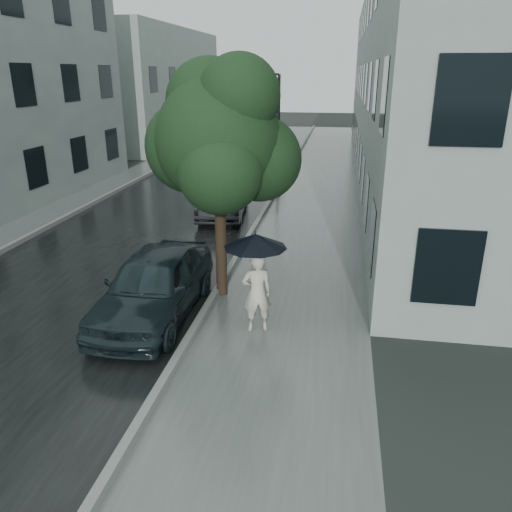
% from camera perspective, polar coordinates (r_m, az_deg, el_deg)
% --- Properties ---
extents(ground, '(120.00, 120.00, 0.00)m').
position_cam_1_polar(ground, '(9.32, 0.67, -12.59)').
color(ground, black).
rests_on(ground, ground).
extents(sidewalk, '(3.50, 60.00, 0.01)m').
position_cam_1_polar(sidewalk, '(20.39, 6.69, 5.85)').
color(sidewalk, slate).
rests_on(sidewalk, ground).
extents(kerb_near, '(0.15, 60.00, 0.15)m').
position_cam_1_polar(kerb_near, '(20.54, 1.59, 6.29)').
color(kerb_near, slate).
rests_on(kerb_near, ground).
extents(asphalt_road, '(6.85, 60.00, 0.00)m').
position_cam_1_polar(asphalt_road, '(21.31, -7.83, 6.43)').
color(asphalt_road, black).
rests_on(asphalt_road, ground).
extents(kerb_far, '(0.15, 60.00, 0.15)m').
position_cam_1_polar(kerb_far, '(22.58, -16.42, 6.77)').
color(kerb_far, slate).
rests_on(kerb_far, ground).
extents(sidewalk_far, '(1.70, 60.00, 0.01)m').
position_cam_1_polar(sidewalk_far, '(23.01, -18.49, 6.61)').
color(sidewalk_far, '#4C5451').
rests_on(sidewalk_far, ground).
extents(building_near, '(7.02, 36.00, 9.00)m').
position_cam_1_polar(building_near, '(27.56, 19.55, 18.10)').
color(building_near, '#8D9A96').
rests_on(building_near, ground).
extents(building_far_b, '(7.02, 18.00, 8.00)m').
position_cam_1_polar(building_far_b, '(40.60, -12.66, 18.41)').
color(building_far_b, '#8D9A96').
rests_on(building_far_b, ground).
extents(pedestrian, '(0.71, 0.58, 1.68)m').
position_cam_1_polar(pedestrian, '(10.15, 0.09, -4.21)').
color(pedestrian, beige).
rests_on(pedestrian, sidewalk).
extents(umbrella, '(1.60, 1.60, 1.23)m').
position_cam_1_polar(umbrella, '(9.70, -0.07, 1.75)').
color(umbrella, black).
rests_on(umbrella, ground).
extents(street_tree, '(3.61, 3.28, 5.46)m').
position_cam_1_polar(street_tree, '(11.24, -4.21, 13.30)').
color(street_tree, '#332619').
rests_on(street_tree, ground).
extents(lamp_post, '(0.85, 0.32, 5.07)m').
position_cam_1_polar(lamp_post, '(21.52, 2.17, 14.58)').
color(lamp_post, black).
rests_on(lamp_post, ground).
extents(car_near, '(1.79, 4.35, 1.48)m').
position_cam_1_polar(car_near, '(11.00, -11.56, -3.21)').
color(car_near, black).
rests_on(car_near, ground).
extents(car_far, '(2.03, 4.55, 1.45)m').
position_cam_1_polar(car_far, '(18.76, -3.70, 6.96)').
color(car_far, black).
rests_on(car_far, ground).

